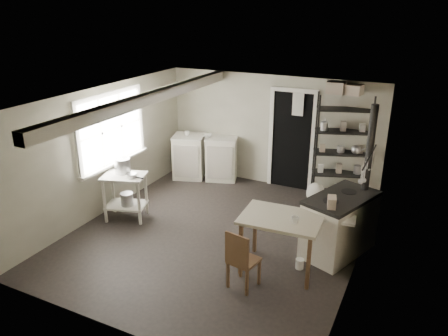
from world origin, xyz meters
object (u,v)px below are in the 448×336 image
at_px(stockpot, 123,167).
at_px(flour_sack, 316,192).
at_px(base_cabinets, 205,158).
at_px(work_table, 280,246).
at_px(prep_table, 126,198).
at_px(stove, 339,226).
at_px(shelf_rack, 340,154).
at_px(chair, 244,255).

xyz_separation_m(stockpot, flour_sack, (2.97, 1.97, -0.70)).
xyz_separation_m(base_cabinets, work_table, (2.64, -2.64, -0.08)).
height_order(prep_table, stove, stove).
bearing_deg(shelf_rack, prep_table, -162.24).
xyz_separation_m(prep_table, base_cabinets, (0.35, 2.33, 0.06)).
distance_m(prep_table, base_cabinets, 2.36).
distance_m(prep_table, shelf_rack, 4.07).
relative_size(prep_table, chair, 0.95).
height_order(prep_table, work_table, prep_table).
relative_size(base_cabinets, shelf_rack, 0.69).
bearing_deg(stove, shelf_rack, 123.39).
distance_m(work_table, flour_sack, 2.39).
xyz_separation_m(prep_table, shelf_rack, (3.20, 2.45, 0.55)).
height_order(prep_table, flour_sack, prep_table).
distance_m(shelf_rack, chair, 3.43).
bearing_deg(chair, stockpot, 170.01).
xyz_separation_m(base_cabinets, stove, (3.29, -1.80, -0.02)).
height_order(base_cabinets, work_table, base_cabinets).
relative_size(prep_table, flour_sack, 1.92).
xyz_separation_m(chair, flour_sack, (0.19, 2.98, -0.24)).
relative_size(prep_table, base_cabinets, 0.57).
height_order(stove, chair, chair).
xyz_separation_m(prep_table, flour_sack, (2.88, 2.07, -0.16)).
distance_m(stockpot, base_cabinets, 2.32).
height_order(shelf_rack, stove, shelf_rack).
bearing_deg(base_cabinets, chair, -72.77).
bearing_deg(chair, base_cabinets, 135.85).
bearing_deg(work_table, shelf_rack, 85.60).
bearing_deg(flour_sack, chair, -93.70).
xyz_separation_m(stockpot, chair, (2.78, -1.01, -0.45)).
bearing_deg(stockpot, prep_table, -46.84).
height_order(stockpot, shelf_rack, shelf_rack).
relative_size(prep_table, stockpot, 2.78).
distance_m(base_cabinets, shelf_rack, 2.90).
bearing_deg(stove, base_cabinets, 171.79).
bearing_deg(base_cabinets, shelf_rack, -16.18).
bearing_deg(shelf_rack, stockpot, -164.18).
xyz_separation_m(stove, chair, (-0.95, -1.44, 0.05)).
relative_size(work_table, chair, 1.28).
bearing_deg(prep_table, chair, -18.75).
distance_m(stockpot, work_table, 3.16).
relative_size(shelf_rack, work_table, 1.88).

